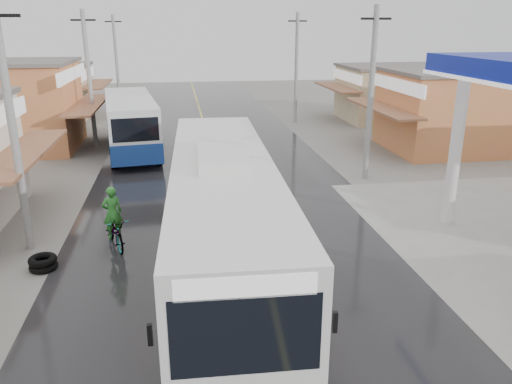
% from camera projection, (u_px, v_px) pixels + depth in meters
% --- Properties ---
extents(road, '(12.00, 90.00, 0.02)m').
position_uv_depth(road, '(222.00, 185.00, 23.43)').
color(road, black).
rests_on(road, ground).
extents(centre_line, '(0.15, 90.00, 0.01)m').
position_uv_depth(centre_line, '(222.00, 184.00, 23.42)').
color(centre_line, '#D8CC4C').
rests_on(centre_line, road).
extents(utility_poles_left, '(1.60, 50.00, 8.00)m').
position_uv_depth(utility_poles_left, '(71.00, 185.00, 23.34)').
color(utility_poles_left, gray).
rests_on(utility_poles_left, ground).
extents(utility_poles_right, '(1.60, 36.00, 8.00)m').
position_uv_depth(utility_poles_right, '(365.00, 178.00, 24.45)').
color(utility_poles_right, gray).
rests_on(utility_poles_right, ground).
extents(coach_bus, '(3.33, 13.01, 4.03)m').
position_uv_depth(coach_bus, '(223.00, 221.00, 13.90)').
color(coach_bus, silver).
rests_on(coach_bus, road).
extents(second_bus, '(3.86, 9.92, 3.21)m').
position_uv_depth(second_bus, '(131.00, 123.00, 28.90)').
color(second_bus, silver).
rests_on(second_bus, road).
extents(cyclist, '(1.35, 2.16, 2.20)m').
position_uv_depth(cyclist, '(114.00, 227.00, 16.66)').
color(cyclist, black).
rests_on(cyclist, ground).
extents(tyre_stack, '(0.85, 0.85, 0.44)m').
position_uv_depth(tyre_stack, '(43.00, 263.00, 15.27)').
color(tyre_stack, black).
rests_on(tyre_stack, ground).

